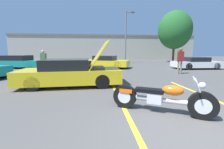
{
  "coord_description": "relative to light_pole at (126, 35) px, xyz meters",
  "views": [
    {
      "loc": [
        -1.73,
        -2.33,
        1.58
      ],
      "look_at": [
        -1.2,
        2.63,
        0.8
      ],
      "focal_mm": 24.0,
      "sensor_mm": 36.0,
      "label": 1
    }
  ],
  "objects": [
    {
      "name": "ground_plane",
      "position": [
        -2.26,
        -17.55,
        -3.71
      ],
      "size": [
        80.0,
        80.0,
        0.0
      ],
      "primitive_type": "plane",
      "color": "#514F4C"
    },
    {
      "name": "parking_stripe_foreground",
      "position": [
        -3.23,
        -15.38,
        -3.7
      ],
      "size": [
        0.12,
        5.36,
        0.01
      ],
      "primitive_type": "cube",
      "color": "yellow",
      "rests_on": "ground"
    },
    {
      "name": "parking_stripe_middle",
      "position": [
        -0.15,
        -15.38,
        -3.7
      ],
      "size": [
        0.12,
        5.36,
        0.01
      ],
      "primitive_type": "cube",
      "color": "yellow",
      "rests_on": "ground"
    },
    {
      "name": "far_building",
      "position": [
        -2.26,
        8.31,
        -1.37
      ],
      "size": [
        32.0,
        4.2,
        4.4
      ],
      "color": "#B2AD9E",
      "rests_on": "ground"
    },
    {
      "name": "light_pole",
      "position": [
        0.0,
        0.0,
        0.0
      ],
      "size": [
        1.21,
        0.28,
        6.67
      ],
      "color": "slate",
      "rests_on": "ground"
    },
    {
      "name": "tree_background",
      "position": [
        7.1,
        0.86,
        0.8
      ],
      "size": [
        4.6,
        4.6,
        7.16
      ],
      "color": "brown",
      "rests_on": "ground"
    },
    {
      "name": "motorcycle",
      "position": [
        -2.37,
        -16.33,
        -3.31
      ],
      "size": [
        2.31,
        1.37,
        0.96
      ],
      "rotation": [
        0.0,
        0.0,
        -0.5
      ],
      "color": "black",
      "rests_on": "ground"
    },
    {
      "name": "show_car_hood_open",
      "position": [
        -5.15,
        -12.92,
        -3.12
      ],
      "size": [
        4.55,
        2.02,
        2.06
      ],
      "rotation": [
        0.0,
        0.0,
        0.05
      ],
      "color": "yellow",
      "rests_on": "ground"
    },
    {
      "name": "parked_car_mid_right_row",
      "position": [
        -3.03,
        -5.66,
        -3.15
      ],
      "size": [
        4.6,
        3.37,
        1.15
      ],
      "rotation": [
        0.0,
        0.0,
        -0.4
      ],
      "color": "yellow",
      "rests_on": "ground"
    },
    {
      "name": "parked_car_right_row",
      "position": [
        4.97,
        -7.28,
        -3.2
      ],
      "size": [
        4.07,
        2.0,
        1.05
      ],
      "rotation": [
        0.0,
        0.0,
        -0.03
      ],
      "color": "white",
      "rests_on": "ground"
    },
    {
      "name": "parked_car_left_row",
      "position": [
        -11.22,
        -4.94,
        -3.14
      ],
      "size": [
        4.97,
        2.6,
        1.19
      ],
      "rotation": [
        0.0,
        0.0,
        -0.14
      ],
      "color": "teal",
      "rests_on": "ground"
    },
    {
      "name": "spectator_near_motorcycle",
      "position": [
        1.8,
        -10.06,
        -2.63
      ],
      "size": [
        0.52,
        0.24,
        1.8
      ],
      "color": "gray",
      "rests_on": "ground"
    },
    {
      "name": "spectator_by_show_car",
      "position": [
        -7.81,
        -8.53,
        -2.72
      ],
      "size": [
        0.52,
        0.22,
        1.66
      ],
      "color": "#333338",
      "rests_on": "ground"
    }
  ]
}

